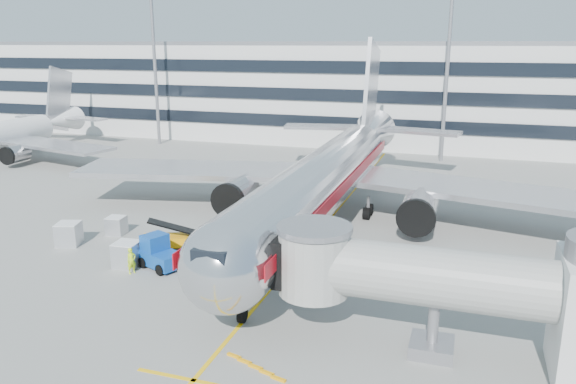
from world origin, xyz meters
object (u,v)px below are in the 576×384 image
(belt_loader, at_px, (172,239))
(cargo_container_left, at_px, (69,234))
(baggage_tug, at_px, (159,254))
(cargo_container_right, at_px, (116,225))
(ramp_worker, at_px, (132,261))
(cargo_container_front, at_px, (127,254))
(main_jet, at_px, (328,175))

(belt_loader, xyz_separation_m, cargo_container_left, (-8.00, -2.04, 0.25))
(baggage_tug, relative_size, cargo_container_left, 1.68)
(baggage_tug, bearing_deg, cargo_container_left, 168.87)
(baggage_tug, height_order, cargo_container_right, baggage_tug)
(ramp_worker, bearing_deg, cargo_container_front, 72.86)
(ramp_worker, bearing_deg, main_jet, -4.83)
(baggage_tug, height_order, cargo_container_front, baggage_tug)
(belt_loader, xyz_separation_m, baggage_tug, (1.15, -3.84, 0.36))
(main_jet, xyz_separation_m, cargo_container_right, (-15.84, -8.86, -3.48))
(main_jet, relative_size, cargo_container_right, 32.71)
(main_jet, bearing_deg, belt_loader, -134.13)
(belt_loader, distance_m, cargo_container_left, 8.26)
(cargo_container_left, relative_size, cargo_container_front, 1.18)
(main_jet, height_order, belt_loader, main_jet)
(cargo_container_front, height_order, ramp_worker, ramp_worker)
(baggage_tug, bearing_deg, cargo_container_front, -166.80)
(main_jet, xyz_separation_m, belt_loader, (-9.86, -10.17, -3.58))
(belt_loader, xyz_separation_m, ramp_worker, (-0.10, -5.40, 0.26))
(main_jet, distance_m, belt_loader, 14.61)
(belt_loader, xyz_separation_m, cargo_container_right, (-5.97, 1.31, 0.10))
(cargo_container_front, bearing_deg, main_jet, 52.92)
(cargo_container_right, bearing_deg, cargo_container_front, -49.60)
(baggage_tug, distance_m, cargo_container_right, 8.79)
(ramp_worker, bearing_deg, belt_loader, 26.73)
(main_jet, relative_size, cargo_container_left, 24.06)
(belt_loader, bearing_deg, ramp_worker, -91.06)
(cargo_container_right, bearing_deg, baggage_tug, -35.91)
(belt_loader, distance_m, cargo_container_right, 6.11)
(baggage_tug, relative_size, ramp_worker, 1.95)
(cargo_container_left, xyz_separation_m, cargo_container_right, (2.03, 3.36, -0.16))
(cargo_container_right, distance_m, ramp_worker, 8.92)
(belt_loader, bearing_deg, baggage_tug, -73.35)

